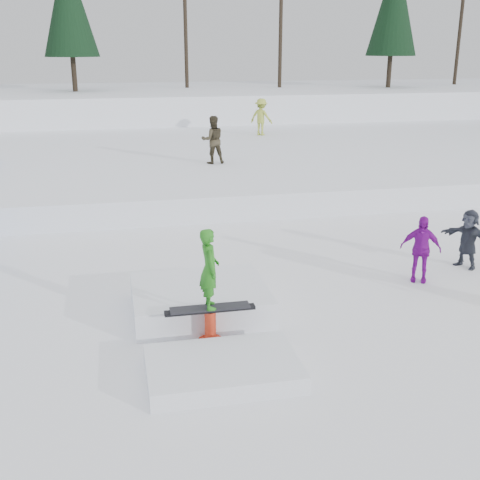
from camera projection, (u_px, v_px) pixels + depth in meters
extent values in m
plane|color=white|center=(236.00, 331.00, 11.14)|extent=(120.00, 120.00, 0.00)
cube|color=white|center=(142.00, 108.00, 38.68)|extent=(60.00, 14.00, 2.40)
cube|color=white|center=(161.00, 158.00, 25.90)|extent=(50.00, 18.00, 0.80)
cylinder|color=black|center=(74.00, 74.00, 35.82)|extent=(0.30, 0.30, 2.00)
cone|color=black|center=(68.00, 3.00, 34.59)|extent=(3.20, 3.20, 5.95)
cylinder|color=black|center=(185.00, 10.00, 37.91)|extent=(0.24, 0.24, 9.50)
cylinder|color=black|center=(281.00, 23.00, 38.39)|extent=(0.24, 0.24, 8.00)
cylinder|color=black|center=(389.00, 72.00, 39.30)|extent=(0.30, 0.30, 2.00)
cone|color=black|center=(394.00, 4.00, 38.02)|extent=(3.20, 3.20, 6.30)
cylinder|color=black|center=(463.00, 5.00, 41.04)|extent=(0.24, 0.24, 10.50)
imported|color=#373020|center=(213.00, 140.00, 22.39)|extent=(0.90, 0.72, 1.77)
imported|color=#A6B73D|center=(261.00, 117.00, 29.52)|extent=(1.31, 1.24, 1.78)
imported|color=#850D9A|center=(420.00, 249.00, 13.29)|extent=(0.95, 0.74, 1.50)
imported|color=#2D313E|center=(468.00, 239.00, 14.13)|extent=(0.94, 1.36, 1.41)
cube|color=white|center=(200.00, 300.00, 11.82)|extent=(2.60, 2.20, 0.54)
cube|color=white|center=(223.00, 369.00, 9.53)|extent=(2.40, 1.60, 0.30)
cylinder|color=red|center=(211.00, 341.00, 10.69)|extent=(0.44, 0.44, 0.06)
cylinder|color=red|center=(210.00, 327.00, 10.60)|extent=(0.20, 0.20, 0.60)
cube|color=black|center=(210.00, 310.00, 10.50)|extent=(1.60, 0.16, 0.06)
cube|color=black|center=(210.00, 308.00, 10.49)|extent=(1.40, 0.28, 0.03)
imported|color=#227918|center=(209.00, 269.00, 10.26)|extent=(0.34, 0.52, 1.42)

